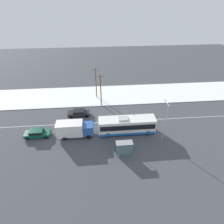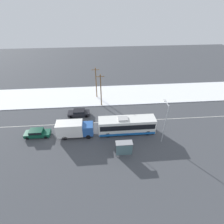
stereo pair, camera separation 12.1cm
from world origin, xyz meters
name	(u,v)px [view 1 (the left image)]	position (x,y,z in m)	size (l,w,h in m)	color
ground_plane	(120,121)	(0.00, 0.00, 0.00)	(120.00, 120.00, 0.00)	#424449
snow_lot	(114,95)	(0.00, 11.41, 0.06)	(80.00, 10.31, 0.12)	white
lane_marking_center	(120,121)	(0.00, 0.00, 0.00)	(60.00, 0.12, 0.00)	silver
city_bus	(127,125)	(0.91, -3.44, 1.67)	(10.61, 2.57, 3.43)	white
box_truck	(74,129)	(-8.91, -3.68, 1.71)	(6.66, 2.30, 3.11)	silver
sedan_car	(79,113)	(-8.61, 2.79, 0.79)	(4.60, 1.80, 1.43)	black
parked_car_near_truck	(37,133)	(-15.88, -3.24, 0.81)	(4.64, 1.80, 1.49)	#0F4733
pedestrian_at_stop	(119,145)	(-1.07, -7.80, 0.99)	(0.58, 0.26, 1.61)	#23232D
bus_shelter	(124,147)	(-0.33, -8.94, 1.67)	(2.77, 1.20, 2.40)	gray
streetlamp	(165,119)	(6.87, -6.15, 4.84)	(0.36, 2.30, 7.78)	#9EA3A8
utility_pole_roadside	(101,90)	(-3.60, 6.62, 4.11)	(1.80, 0.24, 7.85)	brown
utility_pole_snowlot	(96,83)	(-4.64, 10.52, 4.14)	(1.80, 0.24, 7.91)	brown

